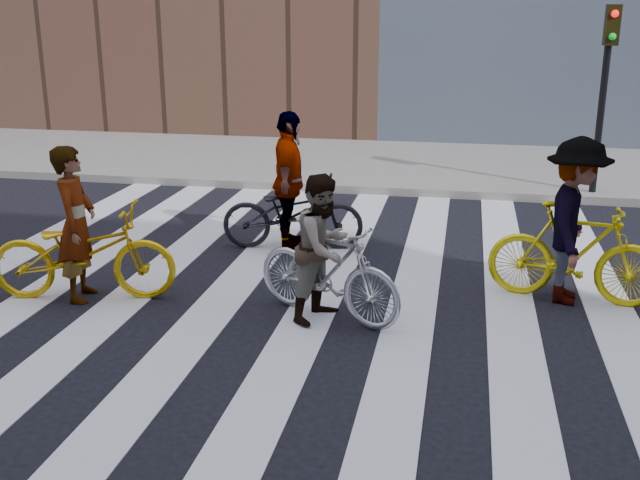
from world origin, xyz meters
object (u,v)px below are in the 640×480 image
(rider_right, at_px, (574,221))
(bike_yellow_left, at_px, (83,253))
(rider_mid, at_px, (323,248))
(rider_rear, at_px, (289,181))
(bike_silver_mid, at_px, (328,271))
(rider_left, at_px, (76,224))
(bike_yellow_right, at_px, (575,253))
(traffic_signal, at_px, (606,69))
(bike_dark_rear, at_px, (293,213))

(rider_right, bearing_deg, bike_yellow_left, 109.53)
(rider_mid, height_order, rider_rear, rider_rear)
(bike_silver_mid, relative_size, rider_right, 0.96)
(rider_left, bearing_deg, rider_right, -90.94)
(bike_silver_mid, xyz_separation_m, rider_left, (-2.94, 0.03, 0.35))
(bike_yellow_left, relative_size, bike_yellow_right, 1.09)
(bike_silver_mid, bearing_deg, rider_rear, 47.47)
(bike_yellow_left, bearing_deg, rider_rear, -50.35)
(traffic_signal, distance_m, bike_yellow_left, 9.03)
(traffic_signal, distance_m, bike_silver_mid, 7.26)
(bike_yellow_left, height_order, rider_mid, rider_mid)
(bike_dark_rear, bearing_deg, bike_silver_mid, -167.01)
(bike_yellow_left, relative_size, rider_mid, 1.32)
(bike_dark_rear, relative_size, rider_mid, 1.22)
(traffic_signal, distance_m, rider_mid, 7.22)
(bike_yellow_right, relative_size, rider_mid, 1.21)
(bike_yellow_left, bearing_deg, rider_right, -90.85)
(bike_yellow_right, height_order, rider_mid, rider_mid)
(bike_silver_mid, bearing_deg, traffic_signal, -6.38)
(traffic_signal, relative_size, rider_left, 1.84)
(rider_rear, bearing_deg, bike_yellow_right, -118.47)
(rider_mid, distance_m, rider_right, 2.89)
(rider_right, bearing_deg, rider_left, 109.44)
(bike_yellow_left, xyz_separation_m, rider_rear, (1.90, 2.33, 0.41))
(bike_silver_mid, relative_size, bike_yellow_right, 0.94)
(traffic_signal, xyz_separation_m, rider_left, (-6.58, -6.00, -1.38))
(bike_silver_mid, bearing_deg, rider_left, 114.11)
(bike_silver_mid, distance_m, bike_dark_rear, 2.54)
(rider_mid, relative_size, rider_rear, 0.83)
(rider_left, bearing_deg, bike_dark_rear, -51.80)
(rider_right, bearing_deg, bike_silver_mid, 120.68)
(rider_right, bearing_deg, traffic_signal, -2.09)
(bike_yellow_right, bearing_deg, bike_dark_rear, 79.20)
(bike_yellow_left, bearing_deg, bike_dark_rear, -51.08)
(rider_mid, bearing_deg, bike_yellow_left, 114.09)
(traffic_signal, bearing_deg, rider_rear, -141.63)
(rider_left, height_order, rider_mid, rider_left)
(bike_yellow_left, bearing_deg, bike_silver_mid, -101.80)
(rider_right, xyz_separation_m, rider_rear, (-3.63, 1.32, 0.01))
(bike_silver_mid, xyz_separation_m, bike_dark_rear, (-0.94, 2.36, -0.03))
(bike_yellow_left, distance_m, bike_dark_rear, 3.04)
(bike_yellow_right, bearing_deg, bike_silver_mid, 120.32)
(bike_yellow_right, bearing_deg, rider_mid, 119.97)
(bike_yellow_right, distance_m, bike_dark_rear, 3.87)
(bike_yellow_right, relative_size, rider_right, 1.02)
(bike_yellow_left, xyz_separation_m, rider_left, (-0.05, 0.00, 0.34))
(bike_yellow_right, bearing_deg, bike_yellow_left, 109.44)
(bike_yellow_left, xyz_separation_m, bike_yellow_right, (5.58, 1.01, 0.03))
(bike_yellow_right, height_order, rider_right, rider_right)
(bike_dark_rear, height_order, rider_rear, rider_rear)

